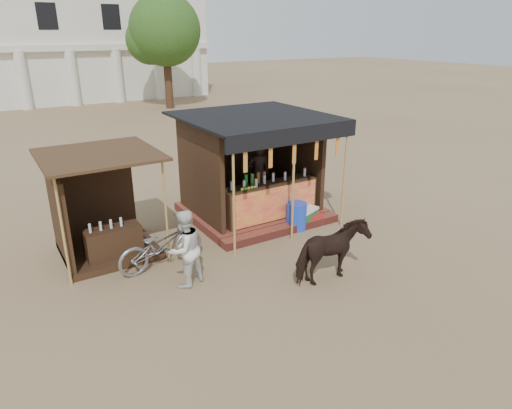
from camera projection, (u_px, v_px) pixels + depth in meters
The scene contains 11 objects.
ground at pixel (296, 277), 9.50m from camera, with size 120.00×120.00×0.00m, color #846B4C.
main_stall at pixel (254, 180), 12.30m from camera, with size 3.60×3.61×2.78m.
secondary_stall at pixel (97, 219), 10.21m from camera, with size 2.40×2.40×2.38m.
cow at pixel (332, 252), 9.14m from camera, with size 0.70×1.53×1.29m, color black.
motorbike at pixel (161, 245), 9.74m from camera, with size 0.68×1.96×1.03m, color gray.
bystander at pixel (185, 249), 8.95m from camera, with size 0.78×0.60×1.60m, color silver.
blue_barrel at pixel (296, 216), 11.68m from camera, with size 0.53×0.53×0.71m, color blue.
red_crate at pixel (313, 219), 12.03m from camera, with size 0.39×0.37×0.29m, color #A11D1A.
cooler at pixel (306, 216), 11.97m from camera, with size 0.76×0.64×0.46m.
background_building at pixel (11, 43), 30.85m from camera, with size 26.00×7.45×8.18m.
tree at pixel (161, 33), 28.26m from camera, with size 4.50×4.40×7.00m.
Camera 1 is at (-5.10, -6.63, 4.83)m, focal length 32.00 mm.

